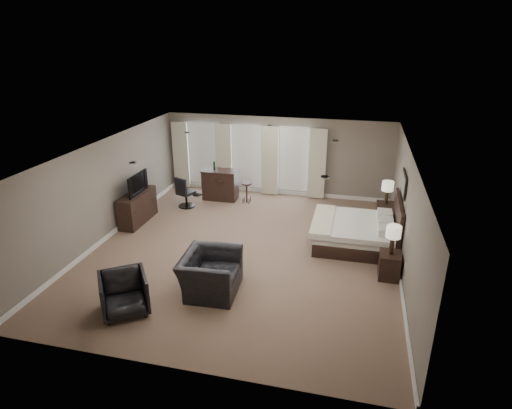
% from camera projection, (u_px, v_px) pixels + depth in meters
% --- Properties ---
extents(room, '(7.60, 8.60, 2.64)m').
position_uv_depth(room, '(244.00, 202.00, 10.34)').
color(room, brown).
rests_on(room, ground).
extents(window_bay, '(5.25, 0.20, 2.30)m').
position_uv_depth(window_bay, '(247.00, 158.00, 14.30)').
color(window_bay, silver).
rests_on(window_bay, room).
extents(bed, '(2.06, 1.97, 1.31)m').
position_uv_depth(bed, '(352.00, 221.00, 10.88)').
color(bed, silver).
rests_on(bed, ground).
extents(nightstand_near, '(0.44, 0.54, 0.59)m').
position_uv_depth(nightstand_near, '(389.00, 265.00, 9.51)').
color(nightstand_near, black).
rests_on(nightstand_near, ground).
extents(nightstand_far, '(0.48, 0.59, 0.64)m').
position_uv_depth(nightstand_far, '(384.00, 214.00, 12.12)').
color(nightstand_far, black).
rests_on(nightstand_far, ground).
extents(lamp_near, '(0.32, 0.32, 0.67)m').
position_uv_depth(lamp_near, '(393.00, 240.00, 9.28)').
color(lamp_near, beige).
rests_on(lamp_near, nightstand_near).
extents(lamp_far, '(0.32, 0.32, 0.66)m').
position_uv_depth(lamp_far, '(387.00, 193.00, 11.88)').
color(lamp_far, beige).
rests_on(lamp_far, nightstand_far).
extents(wall_art, '(0.04, 0.96, 0.56)m').
position_uv_depth(wall_art, '(403.00, 184.00, 10.23)').
color(wall_art, slate).
rests_on(wall_art, room).
extents(dresser, '(0.49, 1.51, 0.88)m').
position_uv_depth(dresser, '(137.00, 207.00, 12.29)').
color(dresser, black).
rests_on(dresser, ground).
extents(tv, '(0.60, 1.04, 0.14)m').
position_uv_depth(tv, '(136.00, 191.00, 12.10)').
color(tv, black).
rests_on(tv, dresser).
extents(armchair_near, '(0.91, 1.34, 1.14)m').
position_uv_depth(armchair_near, '(210.00, 267.00, 8.91)').
color(armchair_near, black).
rests_on(armchair_near, ground).
extents(armchair_far, '(1.18, 1.17, 0.90)m').
position_uv_depth(armchair_far, '(124.00, 292.00, 8.27)').
color(armchair_far, black).
rests_on(armchair_far, ground).
extents(bar_counter, '(1.15, 0.60, 1.00)m').
position_uv_depth(bar_counter, '(220.00, 185.00, 13.96)').
color(bar_counter, black).
rests_on(bar_counter, ground).
extents(bar_stool_left, '(0.38, 0.38, 0.75)m').
position_uv_depth(bar_stool_left, '(221.00, 190.00, 13.84)').
color(bar_stool_left, black).
rests_on(bar_stool_left, ground).
extents(bar_stool_right, '(0.37, 0.37, 0.67)m').
position_uv_depth(bar_stool_right, '(247.00, 193.00, 13.72)').
color(bar_stool_right, black).
rests_on(bar_stool_right, ground).
extents(desk_chair, '(0.66, 0.66, 1.00)m').
position_uv_depth(desk_chair, '(186.00, 192.00, 13.33)').
color(desk_chair, black).
rests_on(desk_chair, ground).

